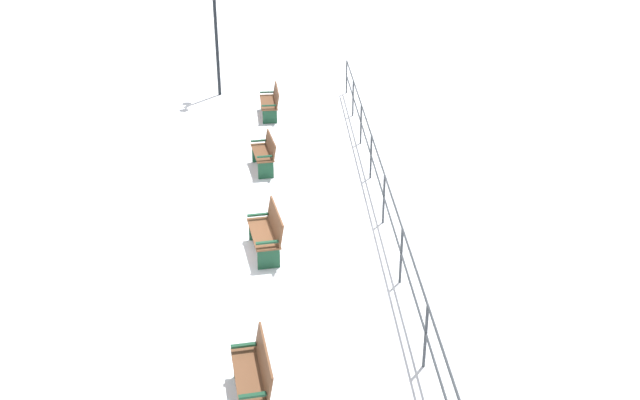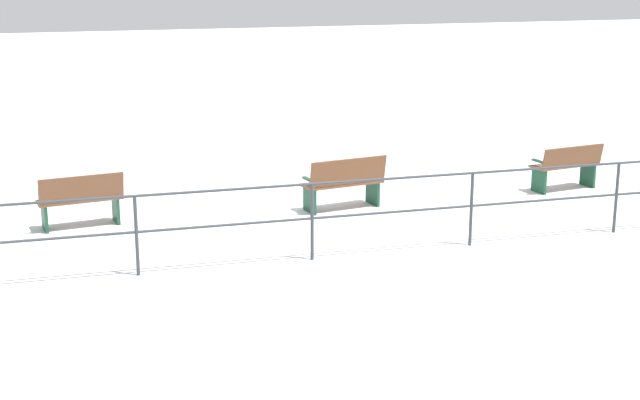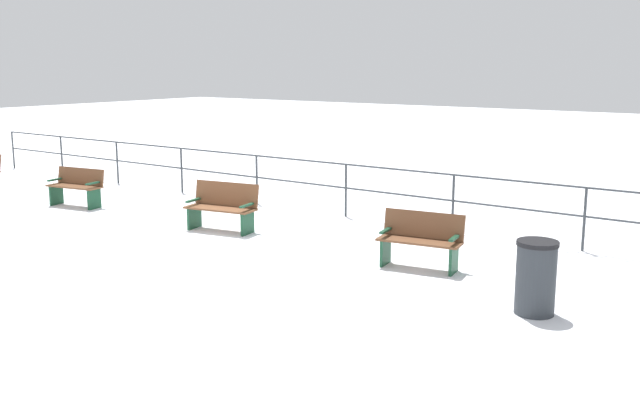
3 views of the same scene
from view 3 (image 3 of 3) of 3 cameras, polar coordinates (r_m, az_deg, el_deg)
ground_plane at (r=14.33m, az=-8.18°, el=-2.54°), size 80.00×80.00×0.00m
bench_second at (r=17.58m, az=-18.76°, el=1.04°), size 0.71×1.43×0.88m
bench_third at (r=14.37m, az=-7.75°, el=-0.52°), size 0.80×1.52×0.95m
bench_fourth at (r=11.76m, az=7.99°, el=-3.12°), size 0.69×1.41×0.91m
waterfront_railing at (r=16.21m, az=-1.65°, el=1.99°), size 0.05×22.72×1.16m
trash_bin at (r=9.97m, az=16.75°, el=-5.90°), size 0.55×0.55×1.00m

